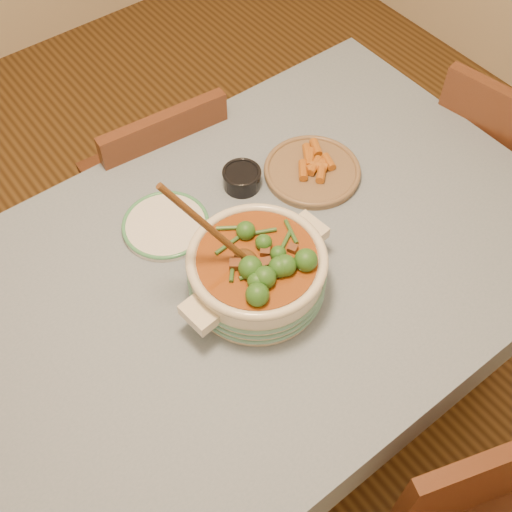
% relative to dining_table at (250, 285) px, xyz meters
% --- Properties ---
extents(floor, '(4.50, 4.50, 0.00)m').
position_rel_dining_table_xyz_m(floor, '(0.00, 0.00, -0.66)').
color(floor, '#442A13').
rests_on(floor, ground).
extents(dining_table, '(1.68, 1.08, 0.76)m').
position_rel_dining_table_xyz_m(dining_table, '(0.00, 0.00, 0.00)').
color(dining_table, brown).
rests_on(dining_table, floor).
extents(stew_casserole, '(0.42, 0.35, 0.39)m').
position_rel_dining_table_xyz_m(stew_casserole, '(-0.03, -0.07, 0.17)').
color(stew_casserole, beige).
rests_on(stew_casserole, dining_table).
extents(white_plate, '(0.28, 0.28, 0.02)m').
position_rel_dining_table_xyz_m(white_plate, '(-0.10, 0.23, 0.10)').
color(white_plate, white).
rests_on(white_plate, dining_table).
extents(condiment_bowl, '(0.13, 0.13, 0.06)m').
position_rel_dining_table_xyz_m(condiment_bowl, '(0.15, 0.23, 0.12)').
color(condiment_bowl, black).
rests_on(condiment_bowl, dining_table).
extents(fried_plate, '(0.29, 0.29, 0.05)m').
position_rel_dining_table_xyz_m(fried_plate, '(0.33, 0.14, 0.11)').
color(fried_plate, olive).
rests_on(fried_plate, dining_table).
extents(chair_far, '(0.43, 0.43, 0.85)m').
position_rel_dining_table_xyz_m(chair_far, '(0.08, 0.61, -0.18)').
color(chair_far, brown).
rests_on(chair_far, floor).
extents(chair_right, '(0.48, 0.48, 0.89)m').
position_rel_dining_table_xyz_m(chair_right, '(0.98, -0.05, -0.16)').
color(chair_right, brown).
rests_on(chair_right, floor).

